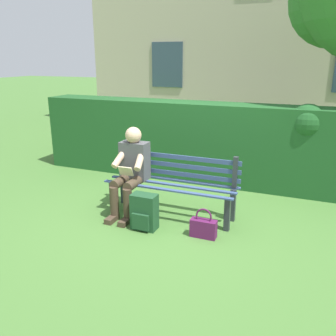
{
  "coord_description": "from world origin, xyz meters",
  "views": [
    {
      "loc": [
        -1.68,
        4.19,
        2.07
      ],
      "look_at": [
        0.0,
        0.1,
        0.71
      ],
      "focal_mm": 38.33,
      "sensor_mm": 36.0,
      "label": 1
    }
  ],
  "objects_px": {
    "person_seated": "(131,169)",
    "park_bench": "(173,183)",
    "backpack": "(144,212)",
    "handbag": "(203,227)"
  },
  "relations": [
    {
      "from": "handbag",
      "to": "park_bench",
      "type": "bearing_deg",
      "value": -40.35
    },
    {
      "from": "person_seated",
      "to": "backpack",
      "type": "height_order",
      "value": "person_seated"
    },
    {
      "from": "park_bench",
      "to": "person_seated",
      "type": "bearing_deg",
      "value": 17.98
    },
    {
      "from": "backpack",
      "to": "handbag",
      "type": "height_order",
      "value": "backpack"
    },
    {
      "from": "person_seated",
      "to": "park_bench",
      "type": "bearing_deg",
      "value": -162.02
    },
    {
      "from": "park_bench",
      "to": "person_seated",
      "type": "height_order",
      "value": "person_seated"
    },
    {
      "from": "person_seated",
      "to": "handbag",
      "type": "distance_m",
      "value": 1.29
    },
    {
      "from": "park_bench",
      "to": "handbag",
      "type": "relative_size",
      "value": 4.83
    },
    {
      "from": "park_bench",
      "to": "handbag",
      "type": "height_order",
      "value": "park_bench"
    },
    {
      "from": "backpack",
      "to": "handbag",
      "type": "xyz_separation_m",
      "value": [
        -0.75,
        -0.07,
        -0.1
      ]
    }
  ]
}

